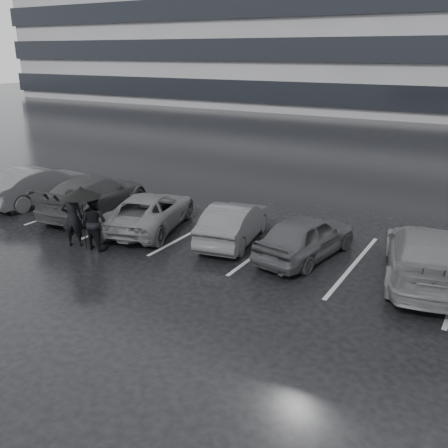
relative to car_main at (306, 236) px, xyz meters
name	(u,v)px	position (x,y,z in m)	size (l,w,h in m)	color
ground	(209,271)	(-1.94, -2.35, -0.67)	(160.00, 160.00, 0.00)	black
car_main	(306,236)	(0.00, 0.00, 0.00)	(1.58, 3.93, 1.34)	black
car_west_a	(234,222)	(-2.50, 0.09, -0.02)	(1.37, 3.92, 1.29)	#2B2B2D
car_west_b	(150,211)	(-5.64, -0.31, -0.04)	(2.10, 4.55, 1.27)	#444446
car_west_c	(95,195)	(-8.58, 0.04, 0.05)	(2.01, 4.94, 1.43)	black
car_west_d	(40,185)	(-11.49, -0.05, 0.07)	(1.56, 4.48, 1.48)	#2B2B2D
car_east	(426,254)	(3.36, 0.18, 0.06)	(2.04, 5.01, 1.45)	#444446
pedestrian_left	(72,218)	(-6.69, -2.84, 0.26)	(0.68, 0.45, 1.87)	black
pedestrian_right	(94,222)	(-5.93, -2.67, 0.22)	(0.86, 0.67, 1.77)	black
umbrella	(81,192)	(-6.16, -2.88, 1.18)	(1.20, 1.20, 2.04)	black
stall_stripes	(229,239)	(-2.74, 0.15, -0.67)	(19.72, 5.00, 0.00)	#9C9C9F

